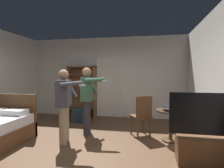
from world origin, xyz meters
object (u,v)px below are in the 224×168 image
at_px(laptop, 170,108).
at_px(person_blue_shirt, 64,101).
at_px(side_table, 171,120).
at_px(suitcase_dark, 80,115).
at_px(bookshelf, 82,89).
at_px(person_striped_shirt, 87,96).
at_px(bottle_on_table, 178,105).
at_px(tv_flatscreen, 206,143).
at_px(suitcase_small, 81,116).
at_px(wooden_chair, 142,114).

xyz_separation_m(laptop, person_blue_shirt, (-2.26, -0.54, 0.17)).
distance_m(side_table, suitcase_dark, 2.93).
relative_size(bookshelf, laptop, 5.23).
bearing_deg(laptop, person_striped_shirt, 175.23).
bearing_deg(bottle_on_table, tv_flatscreen, -71.83).
relative_size(side_table, person_blue_shirt, 0.44).
bearing_deg(suitcase_small, tv_flatscreen, -24.23).
bearing_deg(bookshelf, wooden_chair, -38.59).
xyz_separation_m(tv_flatscreen, side_table, (-0.45, 1.02, 0.11)).
height_order(person_striped_shirt, suitcase_small, person_striped_shirt).
xyz_separation_m(wooden_chair, person_striped_shirt, (-1.36, -0.08, 0.42)).
bearing_deg(side_table, suitcase_dark, 154.90).
height_order(tv_flatscreen, side_table, tv_flatscreen).
height_order(side_table, laptop, laptop).
height_order(bottle_on_table, suitcase_small, bottle_on_table).
relative_size(side_table, person_striped_shirt, 0.42).
distance_m(wooden_chair, person_blue_shirt, 1.86).
relative_size(bottle_on_table, person_striped_shirt, 0.18).
bearing_deg(suitcase_dark, person_blue_shirt, -96.23).
relative_size(side_table, laptop, 2.04).
bearing_deg(laptop, side_table, 53.43).
relative_size(laptop, bottle_on_table, 1.15).
distance_m(tv_flatscreen, suitcase_dark, 3.83).
bearing_deg(side_table, suitcase_small, 155.19).
bearing_deg(suitcase_small, suitcase_dark, 149.40).
height_order(side_table, wooden_chair, wooden_chair).
height_order(tv_flatscreen, wooden_chair, tv_flatscreen).
relative_size(wooden_chair, suitcase_small, 2.17).
bearing_deg(person_striped_shirt, bookshelf, 113.97).
height_order(person_blue_shirt, suitcase_dark, person_blue_shirt).
distance_m(tv_flatscreen, side_table, 1.12).
distance_m(tv_flatscreen, person_blue_shirt, 2.83).
bearing_deg(bottle_on_table, side_table, 150.26).
bearing_deg(tv_flatscreen, laptop, 116.22).
bearing_deg(suitcase_small, person_striped_shirt, -49.40).
xyz_separation_m(person_striped_shirt, suitcase_small, (-0.60, 1.08, -0.79)).
distance_m(tv_flatscreen, suitcase_small, 3.78).
xyz_separation_m(bottle_on_table, person_blue_shirt, (-2.44, -0.50, 0.09)).
bearing_deg(laptop, wooden_chair, 158.79).
bearing_deg(bottle_on_table, wooden_chair, 160.70).
height_order(laptop, bottle_on_table, bottle_on_table).
xyz_separation_m(suitcase_dark, suitcase_small, (0.04, -0.03, -0.05)).
distance_m(bookshelf, person_blue_shirt, 2.55).
relative_size(suitcase_dark, suitcase_small, 1.10).
xyz_separation_m(laptop, wooden_chair, (-0.62, 0.24, -0.21)).
bearing_deg(person_striped_shirt, suitcase_small, 118.80).
height_order(bottle_on_table, suitcase_dark, bottle_on_table).
distance_m(bottle_on_table, suitcase_small, 3.10).
xyz_separation_m(person_blue_shirt, person_striped_shirt, (0.28, 0.70, 0.05)).
bearing_deg(laptop, bookshelf, 144.75).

